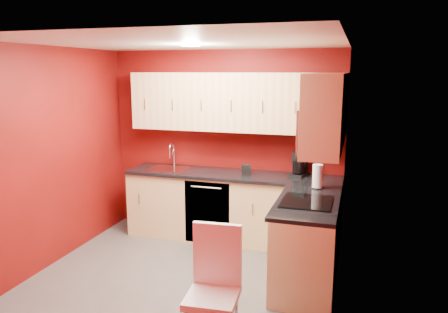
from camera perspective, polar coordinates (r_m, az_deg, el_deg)
The scene contains 21 objects.
floor at distance 4.99m, azimuth -5.23°, elevation -15.34°, with size 3.20×3.20×0.00m, color #4E4C49.
ceiling at distance 4.48m, azimuth -5.81°, elevation 14.63°, with size 3.20×3.20×0.00m, color white.
wall_back at distance 5.96m, azimuth 0.05°, elevation 1.75°, with size 3.20×3.20×0.00m, color maroon.
wall_front at distance 3.29m, azimuth -15.67°, elevation -6.49°, with size 3.20×3.20×0.00m, color maroon.
wall_left at distance 5.39m, azimuth -21.40°, elevation -0.03°, with size 3.00×3.00×0.00m, color maroon.
wall_right at distance 4.24m, azimuth 14.91°, elevation -2.52°, with size 3.00×3.00×0.00m, color maroon.
base_cabinets_back at distance 5.82m, azimuth 1.07°, elevation -6.75°, with size 2.80×0.60×0.87m, color #E4C682.
base_cabinets_right at distance 4.74m, azimuth 10.86°, elevation -11.22°, with size 0.60×1.30×0.87m, color #E4C682.
countertop_back at distance 5.68m, azimuth 1.04°, elevation -2.43°, with size 2.80×0.63×0.04m, color black.
countertop_right at distance 4.58m, azimuth 10.86°, elevation -6.00°, with size 0.63×1.27×0.04m, color black.
upper_cabinets_back at distance 5.67m, azimuth 1.47°, elevation 7.11°, with size 2.80×0.35×0.75m, color #D7B679.
upper_cabinets_right at distance 4.58m, azimuth 13.37°, elevation 6.64°, with size 0.35×1.55×0.75m.
microwave at distance 4.37m, azimuth 12.60°, elevation 3.47°, with size 0.42×0.76×0.42m.
cooktop at distance 4.54m, azimuth 10.76°, elevation -5.82°, with size 0.50×0.55×0.01m, color black.
sink at distance 5.99m, azimuth -7.20°, elevation -1.27°, with size 0.52×0.42×0.35m.
dishwasher_front at distance 5.63m, azimuth -2.23°, elevation -7.38°, with size 0.60×0.02×0.82m, color black.
downlight at distance 4.76m, azimuth -4.35°, elevation 14.27°, with size 0.20×0.20×0.01m, color white.
coffee_maker at distance 5.59m, azimuth 9.64°, elevation -1.00°, with size 0.18×0.24×0.31m, color black, non-canonical shape.
napkin_holder at distance 5.61m, azimuth 2.90°, elevation -1.74°, with size 0.12×0.12×0.13m, color black, non-canonical shape.
paper_towel at distance 5.06m, azimuth 12.12°, elevation -2.55°, with size 0.16×0.16×0.27m, color silver, non-canonical shape.
dining_chair at distance 3.63m, azimuth -1.56°, elevation -17.15°, with size 0.40×0.42×1.00m, color white, non-canonical shape.
Camera 1 is at (1.74, -4.12, 2.22)m, focal length 35.00 mm.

